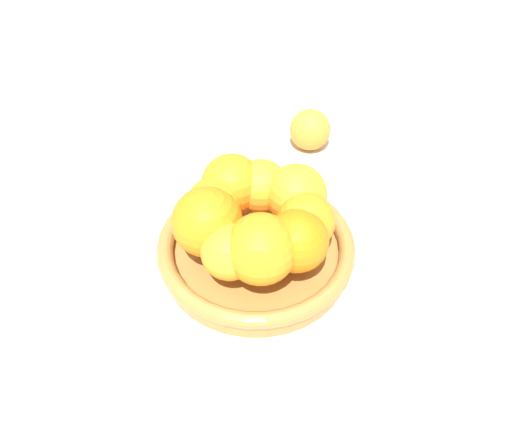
{
  "coord_description": "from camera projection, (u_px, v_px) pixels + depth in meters",
  "views": [
    {
      "loc": [
        -0.42,
        -0.04,
        0.49
      ],
      "look_at": [
        0.0,
        0.0,
        0.07
      ],
      "focal_mm": 35.0,
      "sensor_mm": 36.0,
      "label": 1
    }
  ],
  "objects": [
    {
      "name": "ground_plane",
      "position": [
        256.0,
        258.0,
        0.64
      ],
      "size": [
        4.0,
        4.0,
        0.0
      ],
      "primitive_type": "plane",
      "color": "beige"
    },
    {
      "name": "stray_orange",
      "position": [
        310.0,
        130.0,
        0.79
      ],
      "size": [
        0.07,
        0.07,
        0.07
      ],
      "primitive_type": "sphere",
      "color": "orange",
      "rests_on": "ground_plane"
    },
    {
      "name": "orange_pile",
      "position": [
        255.0,
        216.0,
        0.59
      ],
      "size": [
        0.19,
        0.19,
        0.08
      ],
      "color": "orange",
      "rests_on": "fruit_bowl"
    },
    {
      "name": "fruit_bowl",
      "position": [
        256.0,
        248.0,
        0.63
      ],
      "size": [
        0.25,
        0.25,
        0.04
      ],
      "color": "#A57238",
      "rests_on": "ground_plane"
    }
  ]
}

